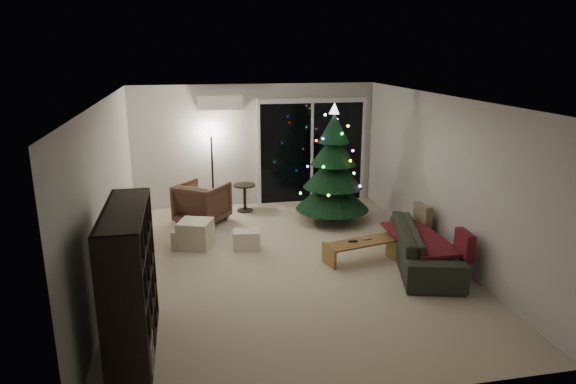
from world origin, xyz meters
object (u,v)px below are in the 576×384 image
sofa (425,246)px  coffee_table (362,252)px  bookshelf (111,284)px  armchair (202,203)px  christmas_tree (333,164)px  media_cabinet (135,239)px

sofa → coffee_table: bearing=88.4°
sofa → bookshelf: bearing=125.1°
armchair → sofa: (3.21, -2.70, -0.08)m
bookshelf → sofa: (4.30, 1.50, -0.50)m
coffee_table → christmas_tree: bearing=73.4°
coffee_table → bookshelf: bearing=-166.2°
bookshelf → sofa: bookshelf is taller
bookshelf → armchair: 4.35m
media_cabinet → sofa: (4.30, -1.06, -0.04)m
bookshelf → sofa: size_ratio=0.77×
christmas_tree → media_cabinet: bearing=-160.9°
bookshelf → armchair: (1.09, 4.19, -0.42)m
media_cabinet → armchair: bearing=55.4°
armchair → coffee_table: (2.32, -2.41, -0.21)m
bookshelf → armchair: bookshelf is taller
armchair → sofa: size_ratio=0.40×
bookshelf → media_cabinet: 2.60m
armchair → christmas_tree: bearing=-153.5°
armchair → coffee_table: size_ratio=0.76×
media_cabinet → armchair: (1.09, 1.64, 0.04)m
media_cabinet → christmas_tree: bearing=18.1°
armchair → christmas_tree: christmas_tree is taller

